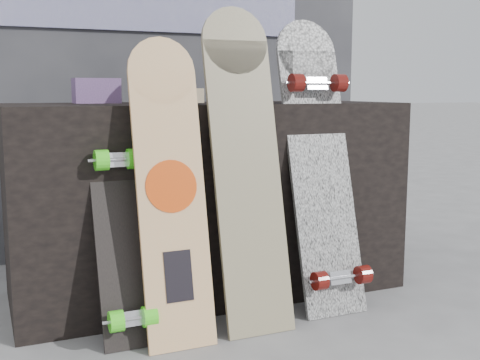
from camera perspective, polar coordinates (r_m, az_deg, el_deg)
name	(u,v)px	position (r m, az deg, el deg)	size (l,w,h in m)	color
ground	(257,332)	(2.21, 1.65, -14.21)	(60.00, 60.00, 0.00)	slate
vendor_table	(208,198)	(2.54, -3.09, -1.76)	(1.60, 0.60, 0.80)	black
booth	(151,43)	(3.32, -8.41, 12.75)	(2.40, 0.22, 2.20)	#313136
merch_box_purple	(96,91)	(2.53, -13.47, 8.23)	(0.18, 0.12, 0.10)	#4A346B
merch_box_small	(317,88)	(2.64, 7.33, 8.61)	(0.14, 0.14, 0.12)	#4A346B
merch_box_flat	(175,96)	(2.55, -6.15, 7.97)	(0.22, 0.10, 0.06)	#D1B78C
longboard_geisha	(170,182)	(2.04, -6.62, -0.19)	(0.23, 0.24, 1.04)	#D4B98F
longboard_celtic	(246,157)	(2.16, 0.54, 2.20)	(0.25, 0.30, 1.16)	beige
longboard_cascadia	(320,159)	(2.37, 7.59, 2.03)	(0.26, 0.38, 1.13)	white
skateboard_dark	(121,225)	(2.08, -11.18, -4.18)	(0.18, 0.32, 0.79)	black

